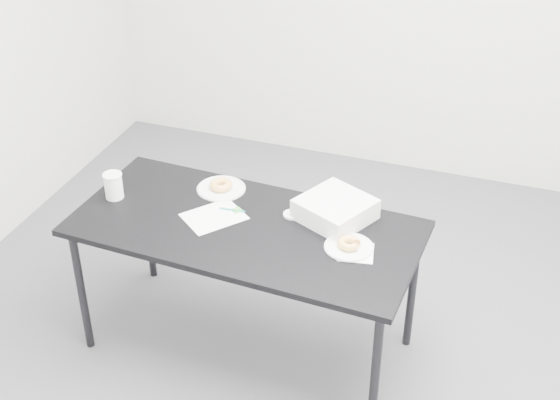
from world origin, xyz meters
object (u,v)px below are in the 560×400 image
(plate_near, at_px, (349,247))
(bakery_box, at_px, (335,209))
(scorecard, at_px, (214,216))
(pen, at_px, (232,210))
(coffee_cup, at_px, (114,186))
(donut_far, at_px, (221,185))
(plate_far, at_px, (221,189))
(table, at_px, (246,235))
(donut_near, at_px, (349,243))

(plate_near, height_order, bakery_box, bakery_box)
(scorecard, relative_size, pen, 2.15)
(scorecard, bearing_deg, pen, 88.42)
(coffee_cup, height_order, bakery_box, coffee_cup)
(pen, distance_m, donut_far, 0.21)
(plate_far, bearing_deg, bakery_box, -5.88)
(scorecard, relative_size, bakery_box, 0.90)
(table, xyz_separation_m, donut_far, (-0.24, 0.27, 0.08))
(bakery_box, bearing_deg, donut_near, -33.84)
(table, xyz_separation_m, scorecard, (-0.17, 0.02, 0.06))
(donut_near, distance_m, coffee_cup, 1.23)
(plate_near, relative_size, bakery_box, 0.74)
(table, distance_m, bakery_box, 0.45)
(table, relative_size, bakery_box, 5.51)
(scorecard, bearing_deg, coffee_cup, -141.32)
(plate_near, relative_size, donut_near, 2.13)
(plate_near, bearing_deg, pen, 169.80)
(pen, xyz_separation_m, plate_far, (-0.13, 0.17, -0.00))
(plate_near, distance_m, coffee_cup, 1.23)
(donut_near, relative_size, bakery_box, 0.35)
(plate_near, bearing_deg, donut_far, 159.49)
(table, bearing_deg, bakery_box, 30.96)
(donut_near, bearing_deg, plate_near, 0.00)
(bakery_box, bearing_deg, plate_near, -33.84)
(donut_near, xyz_separation_m, coffee_cup, (-1.23, 0.03, 0.04))
(table, height_order, donut_far, donut_far)
(donut_near, bearing_deg, table, 178.44)
(table, height_order, scorecard, scorecard)
(scorecard, xyz_separation_m, plate_near, (0.68, -0.03, 0.00))
(scorecard, xyz_separation_m, pen, (0.06, 0.08, 0.01))
(table, height_order, coffee_cup, coffee_cup)
(table, distance_m, plate_near, 0.52)
(coffee_cup, relative_size, bakery_box, 0.44)
(pen, height_order, plate_near, pen)
(plate_far, relative_size, donut_far, 2.13)
(scorecard, distance_m, pen, 0.10)
(plate_far, xyz_separation_m, bakery_box, (0.62, -0.06, 0.05))
(plate_near, height_order, coffee_cup, coffee_cup)
(pen, bearing_deg, donut_near, -14.71)
(plate_far, distance_m, coffee_cup, 0.54)
(pen, relative_size, bakery_box, 0.42)
(table, height_order, plate_far, plate_far)
(donut_far, height_order, bakery_box, bakery_box)
(plate_near, bearing_deg, bakery_box, 120.56)
(table, height_order, plate_near, plate_near)
(table, distance_m, donut_near, 0.52)
(pen, distance_m, coffee_cup, 0.61)
(plate_near, bearing_deg, donut_near, 0.00)
(donut_far, height_order, coffee_cup, coffee_cup)
(donut_near, bearing_deg, plate_far, 159.49)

